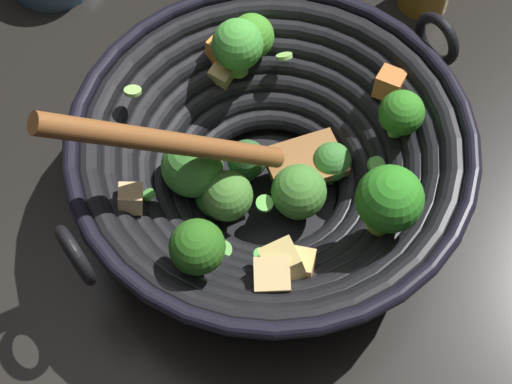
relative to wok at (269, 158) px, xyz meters
The scene contains 2 objects.
ground_plane 0.07m from the wok, 66.52° to the left, with size 4.00×4.00×0.00m, color black.
wok is the anchor object (origin of this frame).
Camera 1 is at (-0.01, -0.36, 0.63)m, focal length 52.56 mm.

